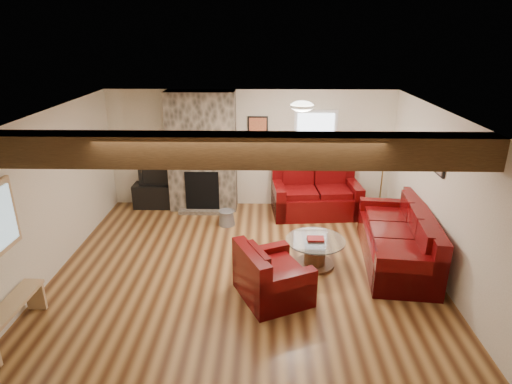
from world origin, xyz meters
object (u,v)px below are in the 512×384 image
Objects in this scene: armchair_red at (273,272)px; television at (157,175)px; loveseat at (316,193)px; tv_cabinet at (159,195)px; coffee_table at (315,253)px; floor_lamp at (385,153)px; sofa_three at (397,236)px.

armchair_red is 1.33× the size of television.
loveseat is 1.69× the size of tv_cabinet.
tv_cabinet is at bearing 11.44° from armchair_red.
armchair_red is 1.03× the size of coffee_table.
loveseat reaches higher than armchair_red.
television is at bearing 0.00° from tv_cabinet.
loveseat is 1.10× the size of floor_lamp.
coffee_table is at bearing -75.73° from sofa_three.
armchair_red is at bearing -53.67° from tv_cabinet.
armchair_red is at bearing -56.30° from sofa_three.
sofa_three is 1.34× the size of loveseat.
tv_cabinet is 0.47m from television.
coffee_table is 0.60× the size of floor_lamp.
loveseat is at bearing -5.09° from tv_cabinet.
television is at bearing 142.11° from coffee_table.
armchair_red is 0.62× the size of floor_lamp.
coffee_table is at bearing -127.51° from floor_lamp.
sofa_three is at bearing -87.27° from armchair_red.
television is (-2.43, 3.31, 0.33)m from armchair_red.
sofa_three is at bearing -95.56° from floor_lamp.
coffee_table is 4.00m from television.
sofa_three reaches higher than tv_cabinet.
sofa_three is 3.16× the size of television.
armchair_red is at bearing -128.43° from coffee_table.
tv_cabinet is at bearing -110.50° from sofa_three.
loveseat reaches higher than tv_cabinet.
sofa_three is 5.02m from television.
loveseat is at bearing 83.68° from coffee_table.
armchair_red is 4.11m from tv_cabinet.
floor_lamp is (1.29, -0.15, 0.90)m from loveseat.
floor_lamp is (4.65, -0.45, 0.63)m from television.
television is (-3.37, 0.30, 0.27)m from loveseat.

